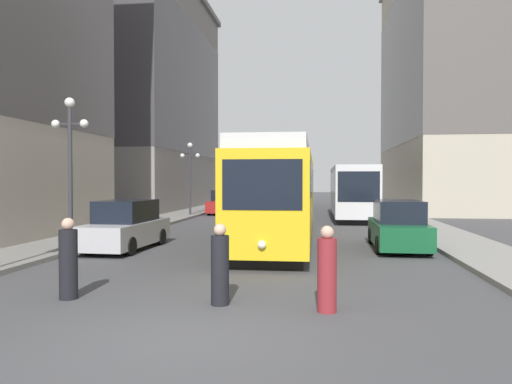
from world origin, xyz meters
name	(u,v)px	position (x,y,z in m)	size (l,w,h in m)	color
ground_plane	(187,339)	(0.00, 0.00, 0.00)	(200.00, 200.00, 0.00)	#424244
sidewalk_left	(219,205)	(-7.70, 40.00, 0.07)	(2.74, 120.00, 0.15)	gray
sidewalk_right	(378,207)	(7.70, 40.00, 0.07)	(2.74, 120.00, 0.15)	gray
streetcar	(280,191)	(0.52, 12.65, 2.10)	(2.71, 14.09, 3.89)	black
transit_bus	(352,189)	(4.30, 25.99, 1.95)	(2.60, 11.80, 3.45)	black
parked_car_left_near	(126,226)	(-5.02, 9.82, 0.84)	(2.03, 4.75, 1.82)	black
parked_car_left_mid	(225,203)	(-5.02, 29.17, 0.84)	(2.04, 4.79, 1.82)	black
parked_car_right_far	(398,227)	(5.02, 11.06, 0.84)	(1.94, 4.65, 1.82)	black
pedestrian_crossing_near	(327,272)	(2.27, 1.96, 0.78)	(0.38, 0.38, 1.68)	maroon
pedestrian_crossing_far	(68,261)	(-3.25, 2.30, 0.82)	(0.39, 0.39, 1.75)	black
pedestrian_on_sidewalk	(220,267)	(0.09, 2.23, 0.78)	(0.37, 0.37, 1.67)	black
lamp_post_left_near	(70,149)	(-6.92, 9.31, 3.72)	(1.41, 0.36, 5.43)	#333338
lamp_post_left_far	(190,167)	(-6.92, 26.10, 3.51)	(1.41, 0.36, 5.07)	#333338
building_left_midblock	(117,96)	(-16.25, 35.44, 10.32)	(14.97, 21.87, 20.07)	gray
building_right_corner	(481,75)	(16.28, 38.14, 11.91)	(15.04, 23.35, 23.15)	#B2A893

